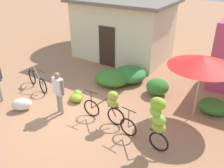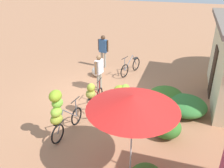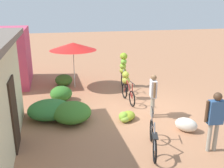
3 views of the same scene
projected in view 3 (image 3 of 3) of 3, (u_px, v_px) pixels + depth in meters
ground_plane at (146, 110)px, 9.50m from camera, size 60.00×60.00×0.00m
hedge_bush_front_left at (72, 112)px, 8.59m from camera, size 1.50×1.34×0.61m
hedge_bush_front_right at (49, 109)px, 8.83m from camera, size 1.49×1.52×0.60m
hedge_bush_mid at (61, 94)px, 10.37m from camera, size 0.90×0.90×0.63m
hedge_bush_by_door at (64, 80)px, 12.47m from camera, size 1.02×0.86×0.53m
market_umbrella at (73, 46)px, 11.57m from camera, size 2.19×2.19×2.18m
bicycle_leftmost at (153, 139)px, 6.78m from camera, size 1.65×0.59×0.99m
bicycle_near_pile at (127, 84)px, 10.33m from camera, size 1.60×0.35×1.21m
bicycle_center_loaded at (124, 67)px, 11.90m from camera, size 1.65×0.39×1.69m
banana_pile_on_ground at (127, 117)px, 8.64m from camera, size 0.72×0.71×0.34m
produce_sack at (186, 125)px, 7.88m from camera, size 0.80×0.81×0.44m
person_vendor at (153, 92)px, 8.72m from camera, size 0.57×0.28×1.55m
person_bystander at (215, 116)px, 6.55m from camera, size 0.25×0.58×1.70m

